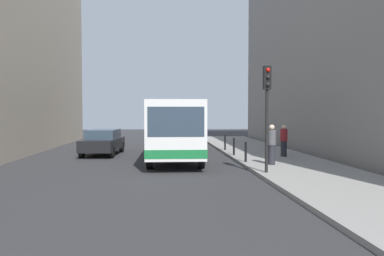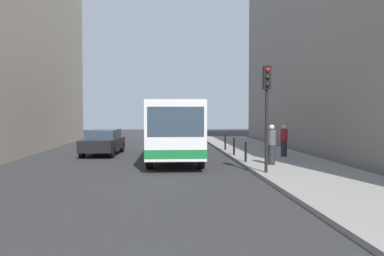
{
  "view_description": "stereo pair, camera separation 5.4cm",
  "coord_description": "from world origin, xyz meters",
  "views": [
    {
      "loc": [
        -0.48,
        -16.5,
        2.45
      ],
      "look_at": [
        1.0,
        1.89,
        1.71
      ],
      "focal_mm": 35.21,
      "sensor_mm": 36.0,
      "label": 1
    },
    {
      "loc": [
        -0.43,
        -16.51,
        2.45
      ],
      "look_at": [
        1.0,
        1.89,
        1.71
      ],
      "focal_mm": 35.21,
      "sensor_mm": 36.0,
      "label": 2
    }
  ],
  "objects": [
    {
      "name": "pedestrian_near_signal",
      "position": [
        4.39,
        -0.17,
        1.05
      ],
      "size": [
        0.38,
        0.38,
        1.79
      ],
      "rotation": [
        0.0,
        0.0,
        4.78
      ],
      "color": "#26262D",
      "rests_on": "sidewalk"
    },
    {
      "name": "bollard_mid",
      "position": [
        3.45,
        3.73,
        0.62
      ],
      "size": [
        0.11,
        0.11,
        0.95
      ],
      "primitive_type": "cylinder",
      "color": "black",
      "rests_on": "sidewalk"
    },
    {
      "name": "ground_plane",
      "position": [
        0.0,
        0.0,
        0.0
      ],
      "size": [
        80.0,
        80.0,
        0.0
      ],
      "primitive_type": "plane",
      "color": "#2D2D30"
    },
    {
      "name": "bollard_near",
      "position": [
        3.45,
        0.84,
        0.62
      ],
      "size": [
        0.11,
        0.11,
        0.95
      ],
      "primitive_type": "cylinder",
      "color": "black",
      "rests_on": "sidewalk"
    },
    {
      "name": "bus",
      "position": [
        0.21,
        4.0,
        1.73
      ],
      "size": [
        2.78,
        11.08,
        3.0
      ],
      "rotation": [
        0.0,
        0.0,
        3.12
      ],
      "color": "white",
      "rests_on": "ground"
    },
    {
      "name": "sidewalk",
      "position": [
        5.4,
        0.0,
        0.07
      ],
      "size": [
        4.4,
        40.0,
        0.15
      ],
      "primitive_type": "cube",
      "color": "gray",
      "rests_on": "ground"
    },
    {
      "name": "car_beside_bus",
      "position": [
        -3.9,
        5.76,
        0.78
      ],
      "size": [
        2.11,
        4.52,
        1.48
      ],
      "rotation": [
        0.0,
        0.0,
        3.07
      ],
      "color": "black",
      "rests_on": "ground"
    },
    {
      "name": "building_right",
      "position": [
        11.5,
        4.0,
        8.23
      ],
      "size": [
        7.0,
        32.0,
        16.45
      ],
      "primitive_type": "cube",
      "color": "gray",
      "rests_on": "ground"
    },
    {
      "name": "traffic_light",
      "position": [
        3.55,
        -2.33,
        3.01
      ],
      "size": [
        0.28,
        0.33,
        4.1
      ],
      "color": "black",
      "rests_on": "sidewalk"
    },
    {
      "name": "car_behind_bus",
      "position": [
        0.87,
        12.96,
        0.78
      ],
      "size": [
        2.0,
        4.47,
        1.48
      ],
      "rotation": [
        0.0,
        0.0,
        3.18
      ],
      "color": "maroon",
      "rests_on": "ground"
    },
    {
      "name": "pedestrian_mid_sidewalk",
      "position": [
        5.95,
        2.87,
        0.98
      ],
      "size": [
        0.38,
        0.38,
        1.67
      ],
      "rotation": [
        0.0,
        0.0,
        1.96
      ],
      "color": "#26262D",
      "rests_on": "sidewalk"
    },
    {
      "name": "bollard_far",
      "position": [
        3.45,
        6.62,
        0.62
      ],
      "size": [
        0.11,
        0.11,
        0.95
      ],
      "primitive_type": "cylinder",
      "color": "black",
      "rests_on": "sidewalk"
    }
  ]
}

